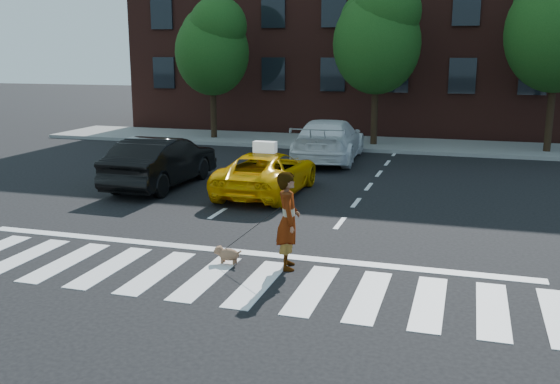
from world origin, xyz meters
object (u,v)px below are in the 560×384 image
object	(u,v)px
tree_mid	(378,33)
woman	(288,221)
black_sedan	(161,162)
dog	(227,254)
tree_right	(560,20)
white_suv	(329,140)
taxi	(267,173)
tree_left	(213,43)

from	to	relation	value
tree_mid	woman	xyz separation A→B (m)	(0.75, -16.02, -3.91)
black_sedan	dog	distance (m)	7.68
black_sedan	woman	bearing A→B (deg)	134.63
tree_right	dog	distance (m)	18.48
black_sedan	dog	size ratio (longest dim) A/B	7.82
tree_right	white_suv	world-z (taller)	tree_right
tree_mid	dog	size ratio (longest dim) A/B	11.82
tree_mid	black_sedan	xyz separation A→B (m)	(-5.05, -10.00, -4.08)
taxi	woman	size ratio (longest dim) A/B	2.38
tree_mid	black_sedan	world-z (taller)	tree_mid
tree_mid	tree_left	bearing A→B (deg)	180.00
tree_right	tree_mid	bearing A→B (deg)	180.00
tree_mid	white_suv	world-z (taller)	tree_mid
tree_right	taxi	distance (m)	14.00
black_sedan	white_suv	size ratio (longest dim) A/B	0.86
dog	tree_mid	bearing A→B (deg)	91.56
dog	woman	bearing A→B (deg)	8.41
white_suv	tree_right	bearing A→B (deg)	-157.66
woman	white_suv	bearing A→B (deg)	-9.28
tree_mid	white_suv	xyz separation A→B (m)	(-1.15, -3.91, -4.06)
woman	dog	size ratio (longest dim) A/B	3.13
tree_left	tree_mid	distance (m)	7.51
tree_right	woman	world-z (taller)	tree_right
taxi	tree_left	bearing A→B (deg)	-58.53
tree_mid	woman	size ratio (longest dim) A/B	3.77
tree_left	taxi	size ratio (longest dim) A/B	1.45
tree_left	taxi	xyz separation A→B (m)	(5.87, -10.00, -3.82)
tree_right	tree_left	bearing A→B (deg)	180.00
black_sedan	tree_mid	bearing A→B (deg)	-116.10
woman	tree_mid	bearing A→B (deg)	-15.54
tree_left	tree_right	distance (m)	14.52
tree_left	white_suv	distance (m)	8.30
tree_left	woman	size ratio (longest dim) A/B	3.45
tree_mid	tree_right	xyz separation A→B (m)	(7.00, -0.00, 0.41)
black_sedan	woman	distance (m)	8.37
taxi	black_sedan	distance (m)	3.42
tree_mid	black_sedan	bearing A→B (deg)	-116.81
tree_mid	taxi	distance (m)	10.98
tree_left	woman	xyz separation A→B (m)	(8.25, -16.02, -3.50)
white_suv	dog	world-z (taller)	white_suv
white_suv	dog	bearing A→B (deg)	89.93
tree_right	taxi	bearing A→B (deg)	-130.82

